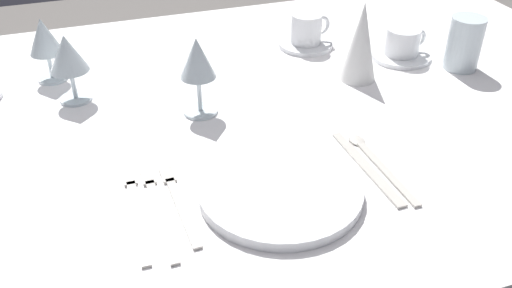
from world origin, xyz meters
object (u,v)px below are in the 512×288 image
at_px(fork_salad, 136,210).
at_px(wine_glass_far, 67,56).
at_px(coffee_cup_left, 307,28).
at_px(dinner_knife, 368,169).
at_px(wine_glass_left, 44,39).
at_px(fork_outer, 178,201).
at_px(napkin_folded, 361,42).
at_px(wine_glass_right, 197,62).
at_px(drink_tumbler, 464,43).
at_px(dinner_plate, 280,190).
at_px(fork_inner, 158,208).
at_px(spoon_soup, 374,159).
at_px(coffee_cup_right, 403,41).

distance_m(fork_salad, wine_glass_far, 0.40).
distance_m(fork_salad, coffee_cup_left, 0.69).
distance_m(fork_salad, dinner_knife, 0.39).
xyz_separation_m(fork_salad, wine_glass_far, (-0.06, 0.39, 0.10)).
xyz_separation_m(dinner_knife, wine_glass_left, (-0.49, 0.52, 0.09)).
relative_size(fork_outer, dinner_knife, 0.91).
bearing_deg(coffee_cup_left, wine_glass_left, 178.54).
xyz_separation_m(dinner_knife, napkin_folded, (0.14, 0.31, 0.08)).
distance_m(wine_glass_right, wine_glass_far, 0.26).
distance_m(wine_glass_right, drink_tumbler, 0.61).
relative_size(dinner_plate, wine_glass_far, 1.86).
bearing_deg(wine_glass_far, coffee_cup_left, 9.79).
bearing_deg(fork_outer, wine_glass_far, 108.47).
xyz_separation_m(dinner_knife, wine_glass_far, (-0.45, 0.41, 0.10)).
bearing_deg(dinner_plate, wine_glass_far, 124.34).
height_order(fork_inner, coffee_cup_left, coffee_cup_left).
bearing_deg(wine_glass_right, dinner_knife, -51.41).
bearing_deg(wine_glass_left, coffee_cup_left, -1.46).
height_order(fork_salad, napkin_folded, napkin_folded).
distance_m(fork_outer, coffee_cup_left, 0.64).
bearing_deg(fork_inner, napkin_folded, 30.82).
bearing_deg(dinner_plate, fork_salad, 171.40).
bearing_deg(coffee_cup_left, spoon_soup, -99.14).
xyz_separation_m(fork_inner, fork_salad, (-0.03, 0.01, 0.00)).
relative_size(dinner_plate, coffee_cup_right, 2.61).
distance_m(spoon_soup, coffee_cup_right, 0.44).
bearing_deg(fork_outer, dinner_knife, -3.69).
relative_size(fork_outer, fork_salad, 0.90).
relative_size(wine_glass_right, wine_glass_far, 1.11).
bearing_deg(dinner_knife, coffee_cup_right, 52.36).
height_order(fork_inner, wine_glass_far, wine_glass_far).
bearing_deg(fork_salad, napkin_folded, 28.56).
bearing_deg(spoon_soup, fork_salad, -179.76).
height_order(dinner_plate, dinner_knife, dinner_plate).
relative_size(fork_salad, wine_glass_left, 1.62).
xyz_separation_m(fork_salad, coffee_cup_left, (0.49, 0.48, 0.04)).
xyz_separation_m(fork_outer, wine_glass_far, (-0.13, 0.39, 0.10)).
bearing_deg(wine_glass_left, dinner_plate, -58.21).
bearing_deg(spoon_soup, napkin_folded, 68.07).
height_order(fork_outer, coffee_cup_right, coffee_cup_right).
xyz_separation_m(fork_outer, coffee_cup_right, (0.61, 0.35, 0.04)).
bearing_deg(wine_glass_right, spoon_soup, -45.97).
bearing_deg(drink_tumbler, wine_glass_right, -179.62).
bearing_deg(dinner_knife, drink_tumbler, 36.26).
distance_m(dinner_knife, coffee_cup_left, 0.52).
bearing_deg(coffee_cup_right, napkin_folded, -156.71).
bearing_deg(spoon_soup, dinner_knife, -135.54).
bearing_deg(dinner_plate, napkin_folded, 46.67).
relative_size(fork_salad, spoon_soup, 1.04).
xyz_separation_m(fork_salad, coffee_cup_right, (0.67, 0.35, 0.04)).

